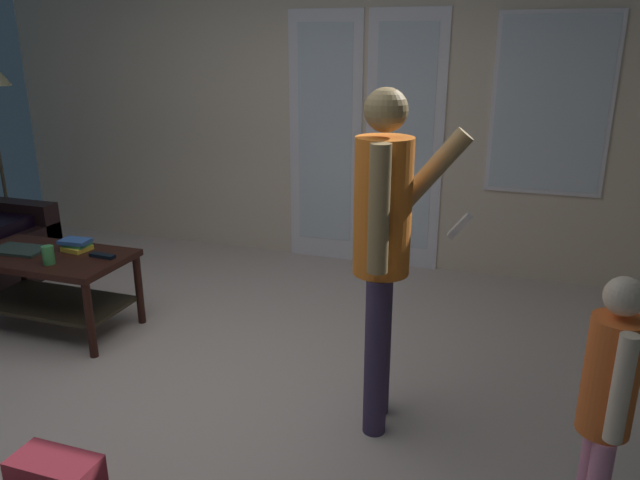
% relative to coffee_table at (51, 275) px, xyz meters
% --- Properties ---
extents(ground_plane, '(6.06, 5.06, 0.02)m').
position_rel_coffee_table_xyz_m(ground_plane, '(1.21, -0.57, -0.38)').
color(ground_plane, beige).
extents(wall_back_with_doors, '(6.06, 0.09, 2.88)m').
position_rel_coffee_table_xyz_m(wall_back_with_doors, '(1.29, 1.92, 1.02)').
color(wall_back_with_doors, beige).
rests_on(wall_back_with_doors, ground_plane).
extents(coffee_table, '(1.02, 0.56, 0.51)m').
position_rel_coffee_table_xyz_m(coffee_table, '(0.00, 0.00, 0.00)').
color(coffee_table, black).
rests_on(coffee_table, ground_plane).
extents(person_adult, '(0.50, 0.48, 1.61)m').
position_rel_coffee_table_xyz_m(person_adult, '(2.24, -0.33, 0.59)').
color(person_adult, '#3B2E4C').
rests_on(person_adult, ground_plane).
extents(person_child, '(0.42, 0.33, 1.09)m').
position_rel_coffee_table_xyz_m(person_child, '(3.14, -0.89, 0.28)').
color(person_child, pink).
rests_on(person_child, ground_plane).
extents(laptop_closed, '(0.36, 0.24, 0.02)m').
position_rel_coffee_table_xyz_m(laptop_closed, '(-0.22, -0.01, 0.15)').
color(laptop_closed, '#293730').
rests_on(laptop_closed, coffee_table).
extents(cup_near_edge, '(0.07, 0.07, 0.11)m').
position_rel_coffee_table_xyz_m(cup_near_edge, '(0.14, -0.14, 0.20)').
color(cup_near_edge, '#3C8B46').
rests_on(cup_near_edge, coffee_table).
extents(tv_remote_black, '(0.17, 0.06, 0.02)m').
position_rel_coffee_table_xyz_m(tv_remote_black, '(0.37, 0.06, 0.15)').
color(tv_remote_black, black).
rests_on(tv_remote_black, coffee_table).
extents(book_stack, '(0.20, 0.16, 0.07)m').
position_rel_coffee_table_xyz_m(book_stack, '(0.12, 0.13, 0.18)').
color(book_stack, gold).
rests_on(book_stack, coffee_table).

